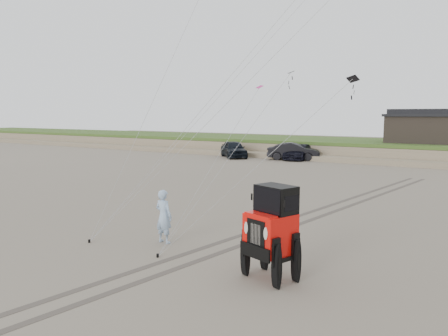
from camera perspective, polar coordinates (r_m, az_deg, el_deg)
The scene contains 11 objects.
ground at distance 14.48m, azimuth -8.56°, elevation -11.36°, with size 160.00×160.00×0.00m, color #6B6054.
dune_ridge at distance 48.78m, azimuth 21.93°, elevation 2.15°, with size 160.00×14.25×1.73m.
cabin at distance 47.82m, azimuth 24.31°, elevation 4.85°, with size 6.40×5.40×3.35m.
truck_a at distance 46.17m, azimuth 1.27°, elevation 2.49°, with size 2.09×5.20×1.77m, color black.
truck_b at distance 44.16m, azimuth 9.09°, elevation 2.15°, with size 1.80×5.17×1.70m, color black.
truck_c at distance 44.78m, azimuth 9.86°, elevation 2.08°, with size 2.13×5.24×1.52m, color black.
jeep at distance 12.25m, azimuth 6.09°, elevation -9.62°, with size 2.42×5.61×2.09m, color red, non-canonical shape.
man at distance 15.68m, azimuth -7.88°, elevation -6.27°, with size 0.70×0.46×1.91m, color #7FA8C4.
stake_main at distance 16.47m, azimuth -17.19°, elevation -9.10°, with size 0.08×0.08×0.12m, color black.
stake_aux at distance 14.38m, azimuth -8.66°, elevation -11.23°, with size 0.08×0.08×0.12m, color black.
tire_tracks at distance 20.13m, azimuth 11.25°, elevation -6.15°, with size 5.22×29.74×0.01m.
Camera 1 is at (9.13, -10.27, 4.55)m, focal length 35.00 mm.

